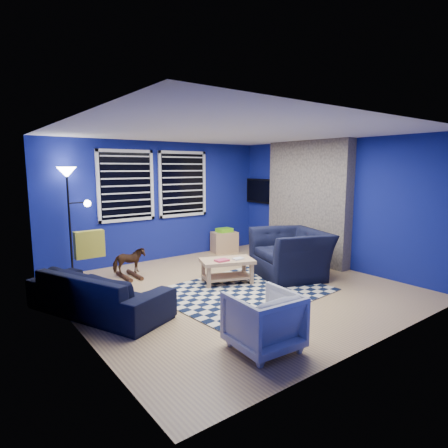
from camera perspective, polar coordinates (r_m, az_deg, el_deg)
name	(u,v)px	position (r m, az deg, el deg)	size (l,w,h in m)	color
floor	(233,288)	(6.23, 1.34, -9.73)	(5.00, 5.00, 0.00)	#D9B16F
ceiling	(233,132)	(5.94, 1.43, 13.83)	(5.00, 5.00, 0.00)	white
wall_back	(160,201)	(8.05, -9.74, 3.43)	(5.00, 5.00, 0.00)	navy
wall_left	(69,228)	(4.83, -22.55, -0.51)	(5.00, 5.00, 0.00)	navy
wall_right	(331,203)	(7.75, 16.06, 3.02)	(5.00, 5.00, 0.00)	navy
fireplace	(307,205)	(7.96, 12.56, 2.90)	(0.65, 2.00, 2.50)	gray
window_left	(126,186)	(7.68, -14.67, 5.65)	(1.17, 0.06, 1.42)	black
window_right	(183,184)	(8.26, -6.27, 6.07)	(1.17, 0.06, 1.42)	black
tv	(261,191)	(9.04, 5.70, 5.02)	(0.07, 1.00, 0.58)	black
rug	(243,291)	(6.07, 2.89, -10.17)	(2.50, 2.00, 0.02)	black
sofa	(99,292)	(5.41, -18.53, -9.77)	(0.79, 2.03, 0.59)	black
armchair_big	(291,254)	(6.88, 10.15, -4.46)	(1.13, 1.29, 0.84)	black
armchair_bent	(263,321)	(4.19, 6.03, -14.48)	(0.69, 0.71, 0.64)	gray
rocking_horse	(129,261)	(6.93, -14.27, -5.49)	(0.56, 0.25, 0.47)	#4D2718
coffee_table	(227,266)	(6.38, 0.48, -6.41)	(1.00, 0.78, 0.44)	tan
cabinet	(224,241)	(8.73, 0.05, -2.68)	(0.64, 0.50, 0.56)	tan
floor_lamp	(69,187)	(7.11, -22.56, 5.17)	(0.54, 0.33, 1.97)	black
throw_pillow	(89,244)	(6.06, -19.83, -2.92)	(0.44, 0.13, 0.42)	gold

